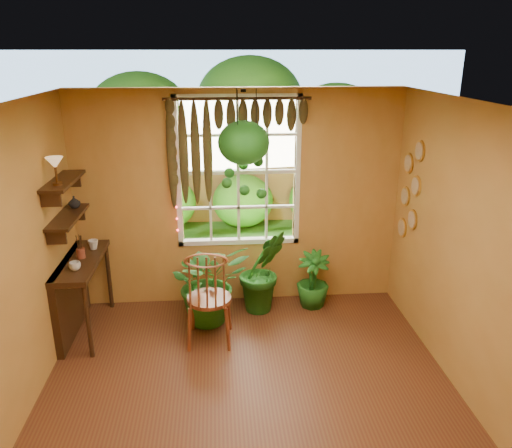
{
  "coord_description": "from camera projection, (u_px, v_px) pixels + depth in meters",
  "views": [
    {
      "loc": [
        -0.26,
        -3.65,
        3.11
      ],
      "look_at": [
        0.13,
        1.15,
        1.42
      ],
      "focal_mm": 35.0,
      "sensor_mm": 36.0,
      "label": 1
    }
  ],
  "objects": [
    {
      "name": "floor",
      "position": [
        252.0,
        415.0,
        4.48
      ],
      "size": [
        4.5,
        4.5,
        0.0
      ],
      "primitive_type": "plane",
      "color": "#5C321A",
      "rests_on": "ground"
    },
    {
      "name": "backyard",
      "position": [
        240.0,
        141.0,
        10.54
      ],
      "size": [
        14.0,
        10.0,
        12.0
      ],
      "color": "#2B5C1A",
      "rests_on": "ground"
    },
    {
      "name": "ceiling",
      "position": [
        251.0,
        109.0,
        3.59
      ],
      "size": [
        4.5,
        4.5,
        0.0
      ],
      "primitive_type": "plane",
      "rotation": [
        3.14,
        0.0,
        0.0
      ],
      "color": "white",
      "rests_on": "wall_back"
    },
    {
      "name": "wall_plates",
      "position": [
        410.0,
        191.0,
        5.8
      ],
      "size": [
        0.04,
        0.32,
        1.1
      ],
      "primitive_type": null,
      "color": "beige",
      "rests_on": "wall_right"
    },
    {
      "name": "wall_right",
      "position": [
        489.0,
        271.0,
        4.18
      ],
      "size": [
        0.0,
        4.5,
        4.5
      ],
      "primitive_type": "plane",
      "rotation": [
        1.57,
        0.0,
        -1.57
      ],
      "color": "#C08C41",
      "rests_on": "floor"
    },
    {
      "name": "cup_b",
      "position": [
        93.0,
        245.0,
        5.82
      ],
      "size": [
        0.13,
        0.13,
        0.11
      ],
      "primitive_type": "imported",
      "rotation": [
        0.0,
        0.0,
        0.12
      ],
      "color": "beige",
      "rests_on": "counter_ledge"
    },
    {
      "name": "potted_plant_right",
      "position": [
        313.0,
        280.0,
        6.29
      ],
      "size": [
        0.48,
        0.48,
        0.73
      ],
      "primitive_type": "imported",
      "rotation": [
        0.0,
        0.0,
        -0.19
      ],
      "color": "#155118",
      "rests_on": "floor"
    },
    {
      "name": "window",
      "position": [
        238.0,
        172.0,
        6.07
      ],
      "size": [
        1.52,
        0.1,
        1.86
      ],
      "color": "white",
      "rests_on": "wall_back"
    },
    {
      "name": "windsor_chair",
      "position": [
        209.0,
        311.0,
        5.5
      ],
      "size": [
        0.52,
        0.55,
        1.32
      ],
      "rotation": [
        0.0,
        0.0,
        -0.06
      ],
      "color": "maroon",
      "rests_on": "floor"
    },
    {
      "name": "tiffany_lamp",
      "position": [
        55.0,
        165.0,
        4.95
      ],
      "size": [
        0.17,
        0.17,
        0.29
      ],
      "color": "#593719",
      "rests_on": "shelf_upper"
    },
    {
      "name": "potted_plant_left",
      "position": [
        209.0,
        282.0,
        5.9
      ],
      "size": [
        1.12,
        1.04,
        1.03
      ],
      "primitive_type": "imported",
      "rotation": [
        0.0,
        0.0,
        0.3
      ],
      "color": "#155118",
      "rests_on": "floor"
    },
    {
      "name": "valance_vine",
      "position": [
        231.0,
        126.0,
        5.75
      ],
      "size": [
        1.7,
        0.12,
        1.1
      ],
      "color": "#351F0E",
      "rests_on": "window"
    },
    {
      "name": "wall_back",
      "position": [
        239.0,
        200.0,
        6.15
      ],
      "size": [
        4.0,
        0.0,
        4.0
      ],
      "primitive_type": "plane",
      "rotation": [
        1.57,
        0.0,
        0.0
      ],
      "color": "#C08C41",
      "rests_on": "floor"
    },
    {
      "name": "brush_jar",
      "position": [
        80.0,
        247.0,
        5.55
      ],
      "size": [
        0.09,
        0.09,
        0.34
      ],
      "color": "brown",
      "rests_on": "counter_ledge"
    },
    {
      "name": "shelf_lower",
      "position": [
        68.0,
        217.0,
        5.38
      ],
      "size": [
        0.25,
        0.9,
        0.04
      ],
      "primitive_type": "cube",
      "color": "#351F0E",
      "rests_on": "wall_left"
    },
    {
      "name": "hanging_basket",
      "position": [
        244.0,
        151.0,
        5.73
      ],
      "size": [
        0.59,
        0.59,
        1.26
      ],
      "color": "black",
      "rests_on": "ceiling"
    },
    {
      "name": "potted_plant_mid",
      "position": [
        263.0,
        270.0,
        6.14
      ],
      "size": [
        0.69,
        0.6,
        1.07
      ],
      "primitive_type": "imported",
      "rotation": [
        0.0,
        0.0,
        0.24
      ],
      "color": "#155118",
      "rests_on": "floor"
    },
    {
      "name": "shelf_upper",
      "position": [
        63.0,
        181.0,
        5.25
      ],
      "size": [
        0.25,
        0.9,
        0.04
      ],
      "primitive_type": "cube",
      "color": "#351F0E",
      "rests_on": "wall_left"
    },
    {
      "name": "shelf_vase",
      "position": [
        74.0,
        202.0,
        5.61
      ],
      "size": [
        0.14,
        0.14,
        0.14
      ],
      "primitive_type": "imported",
      "rotation": [
        0.0,
        0.0,
        0.06
      ],
      "color": "#B2AD99",
      "rests_on": "shelf_lower"
    },
    {
      "name": "counter_ledge",
      "position": [
        74.0,
        288.0,
        5.66
      ],
      "size": [
        0.4,
        1.2,
        0.9
      ],
      "color": "#351F0E",
      "rests_on": "floor"
    },
    {
      "name": "cup_a",
      "position": [
        75.0,
        266.0,
        5.26
      ],
      "size": [
        0.12,
        0.12,
        0.09
      ],
      "primitive_type": "imported",
      "rotation": [
        0.0,
        0.0,
        0.04
      ],
      "color": "silver",
      "rests_on": "counter_ledge"
    },
    {
      "name": "string_lights",
      "position": [
        174.0,
        171.0,
        5.91
      ],
      "size": [
        0.03,
        0.03,
        1.54
      ],
      "primitive_type": null,
      "color": "#FF2633",
      "rests_on": "window"
    }
  ]
}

